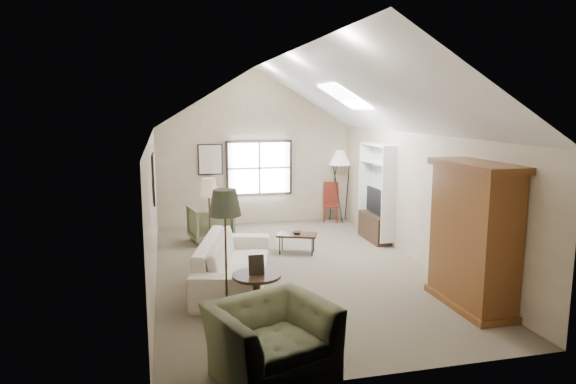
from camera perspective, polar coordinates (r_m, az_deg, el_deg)
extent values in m
cube|color=#6F634F|center=(9.75, 0.56, -8.52)|extent=(5.00, 8.00, 0.01)
cube|color=#BDB08F|center=(13.31, -3.65, 1.83)|extent=(5.00, 0.01, 2.50)
cube|color=#BDB08F|center=(5.76, 10.48, -8.47)|extent=(5.00, 0.01, 2.50)
cube|color=#BDB08F|center=(9.17, -14.77, -1.93)|extent=(0.01, 8.00, 2.50)
cube|color=#BDB08F|center=(10.33, 14.14, -0.64)|extent=(0.01, 8.00, 2.50)
cube|color=black|center=(13.26, -3.21, 2.68)|extent=(1.72, 0.08, 1.42)
cube|color=black|center=(9.38, -14.68, 1.43)|extent=(0.68, 0.04, 0.88)
cube|color=black|center=(13.08, -8.63, 3.59)|extent=(0.62, 0.04, 0.78)
cube|color=brown|center=(8.18, 19.91, -4.61)|extent=(0.60, 1.50, 2.20)
cube|color=white|center=(11.70, 9.80, 0.17)|extent=(0.32, 1.30, 2.10)
cube|color=#382316|center=(11.86, 9.59, -3.89)|extent=(0.34, 1.18, 0.60)
cube|color=black|center=(11.73, 9.68, -0.94)|extent=(0.05, 0.90, 0.55)
imported|color=silver|center=(8.87, -5.99, -7.70)|extent=(1.71, 2.92, 0.80)
imported|color=#6B6C4B|center=(5.99, -1.85, -16.18)|extent=(1.58, 1.48, 0.83)
imported|color=#5B5E42|center=(11.70, -8.60, -3.49)|extent=(1.03, 1.05, 0.82)
cube|color=#372216|center=(10.69, 0.99, -5.74)|extent=(0.92, 0.72, 0.41)
imported|color=#362516|center=(10.64, 1.00, -4.55)|extent=(0.25, 0.25, 0.05)
cylinder|color=#311F14|center=(7.40, -3.50, -11.65)|extent=(0.84, 0.84, 0.69)
cube|color=maroon|center=(13.61, 4.78, -1.13)|extent=(0.51, 0.51, 1.04)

